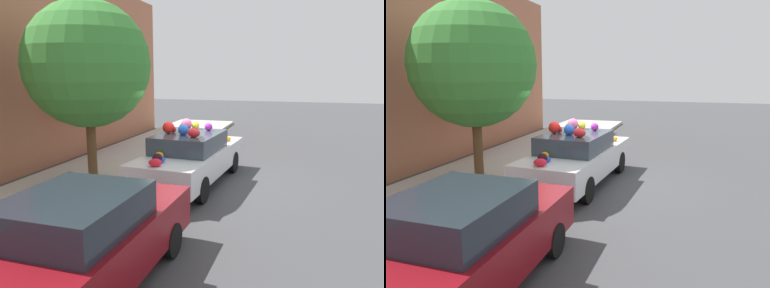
{
  "view_description": "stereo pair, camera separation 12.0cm",
  "coord_description": "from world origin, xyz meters",
  "views": [
    {
      "loc": [
        -9.33,
        -2.85,
        2.94
      ],
      "look_at": [
        0.0,
        -0.01,
        1.07
      ],
      "focal_mm": 35.0,
      "sensor_mm": 36.0,
      "label": 1
    },
    {
      "loc": [
        -9.29,
        -2.96,
        2.94
      ],
      "look_at": [
        0.0,
        -0.01,
        1.07
      ],
      "focal_mm": 35.0,
      "sensor_mm": 36.0,
      "label": 2
    }
  ],
  "objects": [
    {
      "name": "ground_plane",
      "position": [
        0.0,
        0.0,
        0.0
      ],
      "size": [
        60.0,
        60.0,
        0.0
      ],
      "primitive_type": "plane",
      "color": "#424244"
    },
    {
      "name": "sidewalk_curb",
      "position": [
        0.0,
        2.7,
        0.07
      ],
      "size": [
        24.0,
        3.2,
        0.15
      ],
      "color": "#B2ADA3",
      "rests_on": "ground"
    },
    {
      "name": "building_facade",
      "position": [
        0.14,
        4.92,
        3.07
      ],
      "size": [
        18.0,
        1.2,
        6.25
      ],
      "color": "#B26B4C",
      "rests_on": "ground"
    },
    {
      "name": "street_tree",
      "position": [
        -1.05,
        2.36,
        3.13
      ],
      "size": [
        3.14,
        3.14,
        4.56
      ],
      "color": "brown",
      "rests_on": "sidewalk_curb"
    },
    {
      "name": "fire_hydrant",
      "position": [
        2.88,
        1.77,
        0.49
      ],
      "size": [
        0.2,
        0.2,
        0.7
      ],
      "color": "#B2B2B7",
      "rests_on": "sidewalk_curb"
    },
    {
      "name": "art_car",
      "position": [
        -0.05,
        -0.01,
        0.74
      ],
      "size": [
        4.69,
        1.98,
        1.69
      ],
      "rotation": [
        0.0,
        0.0,
        -0.06
      ],
      "color": "silver",
      "rests_on": "ground"
    },
    {
      "name": "parked_car_plain",
      "position": [
        -5.33,
        -0.12,
        0.73
      ],
      "size": [
        4.06,
        1.73,
        1.43
      ],
      "rotation": [
        0.0,
        0.0,
        -0.01
      ],
      "color": "maroon",
      "rests_on": "ground"
    }
  ]
}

